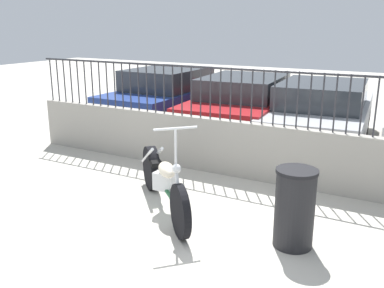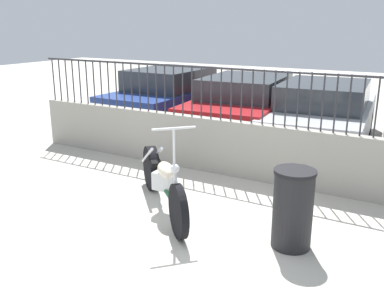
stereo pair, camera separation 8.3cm
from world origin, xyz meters
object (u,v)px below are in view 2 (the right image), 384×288
(motorcycle_green, at_px, (161,179))
(car_blue, at_px, (173,96))
(trash_bin, at_px, (293,209))
(car_red, at_px, (247,106))
(car_silver, at_px, (324,114))

(motorcycle_green, relative_size, car_blue, 0.42)
(trash_bin, height_order, car_blue, car_blue)
(car_red, bearing_deg, car_silver, -93.97)
(trash_bin, xyz_separation_m, car_red, (-2.36, 4.33, 0.23))
(trash_bin, bearing_deg, motorcycle_green, 173.61)
(car_blue, height_order, car_silver, car_blue)
(trash_bin, xyz_separation_m, car_blue, (-4.46, 4.62, 0.24))
(trash_bin, relative_size, car_blue, 0.22)
(car_blue, relative_size, car_red, 0.98)
(trash_bin, height_order, car_silver, car_silver)
(trash_bin, bearing_deg, car_blue, 133.98)
(car_silver, bearing_deg, trash_bin, -175.37)
(trash_bin, bearing_deg, car_silver, 98.99)
(car_blue, xyz_separation_m, car_red, (2.10, -0.29, -0.01))
(car_red, xyz_separation_m, car_silver, (1.67, 0.02, -0.01))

